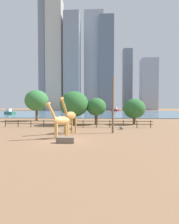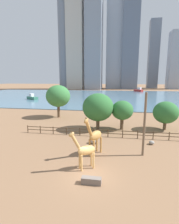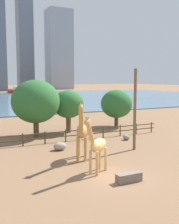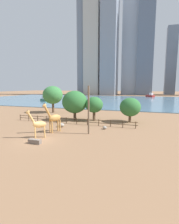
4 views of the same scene
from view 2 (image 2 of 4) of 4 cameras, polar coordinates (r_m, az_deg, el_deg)
name	(u,v)px [view 2 (image 2 of 4)]	position (r m, az deg, el deg)	size (l,w,h in m)	color
ground_plane	(114,96)	(95.67, 8.10, 5.21)	(400.00, 400.00, 0.00)	#8C6647
harbor_water	(114,96)	(92.68, 8.05, 5.09)	(180.00, 86.00, 0.20)	slate
giraffe_tall	(85,150)	(18.39, -1.47, -12.40)	(2.74, 2.07, 4.34)	tan
giraffe_companion	(95,136)	(21.60, 1.66, -7.78)	(2.12, 3.35, 5.10)	#C18C47
utility_pole	(144,125)	(21.90, 17.49, -4.01)	(0.28, 0.28, 7.77)	brown
boulder_near_fence	(152,143)	(26.95, 19.63, -9.38)	(0.75, 0.74, 0.56)	gray
boulder_by_pole	(94,141)	(25.80, 1.39, -9.40)	(1.27, 1.01, 0.76)	gray
feeding_trough	(91,181)	(16.85, 0.61, -21.49)	(1.80, 0.60, 0.60)	#72665B
enclosure_fence	(101,132)	(28.62, 3.90, -6.53)	(26.12, 0.14, 1.30)	#4C3826
tree_left_large	(98,107)	(31.89, 2.78, 1.54)	(5.65, 5.65, 6.70)	brown
tree_center_broad	(166,113)	(34.59, 23.61, -0.16)	(4.46, 4.46, 5.26)	brown
tree_right_tall	(58,96)	(42.67, -10.21, 5.12)	(5.79, 5.79, 7.79)	brown
tree_left_small	(122,110)	(32.45, 10.66, 0.50)	(3.94, 3.94, 5.39)	brown
boat_ferry	(139,90)	(129.58, 15.75, 6.91)	(6.37, 6.48, 6.02)	#B22D28
boat_sailboat	(32,97)	(81.86, -18.22, 4.58)	(6.12, 4.77, 2.58)	#337259
skyline_tower_needle	(117,35)	(167.67, 9.00, 23.47)	(17.84, 10.40, 92.29)	#939EAD
skyline_block_central	(153,55)	(184.73, 20.16, 17.09)	(9.29, 9.57, 62.52)	slate
skyline_tower_glass	(178,61)	(176.59, 26.85, 14.73)	(15.01, 12.84, 49.14)	#939EAD
skyline_block_left	(65,28)	(165.84, -8.10, 25.64)	(11.50, 11.50, 103.56)	slate
skyline_block_right	(131,38)	(162.96, 13.35, 22.56)	(13.44, 9.82, 85.99)	slate
skyline_tower_short	(75,30)	(162.16, -4.64, 25.10)	(13.93, 12.59, 98.30)	#B7B2A8
skyline_block_wide	(94,38)	(156.54, 1.46, 22.99)	(13.33, 15.97, 84.20)	gray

